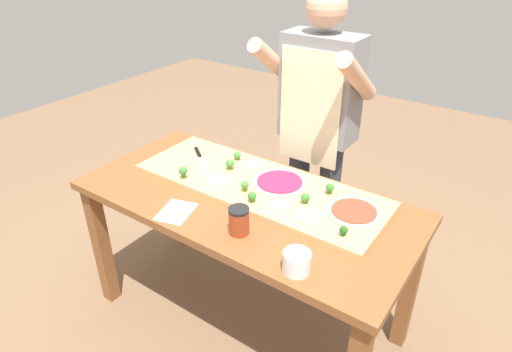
% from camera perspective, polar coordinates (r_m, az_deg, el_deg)
% --- Properties ---
extents(ground_plane, '(8.00, 8.00, 0.00)m').
position_cam_1_polar(ground_plane, '(2.59, -1.18, -17.75)').
color(ground_plane, brown).
extents(prep_table, '(1.61, 0.77, 0.79)m').
position_cam_1_polar(prep_table, '(2.14, -1.36, -5.27)').
color(prep_table, brown).
rests_on(prep_table, ground).
extents(cutting_board, '(1.26, 0.45, 0.03)m').
position_cam_1_polar(cutting_board, '(2.14, 0.45, -1.21)').
color(cutting_board, tan).
rests_on(cutting_board, prep_table).
extents(chefs_knife, '(0.27, 0.21, 0.02)m').
position_cam_1_polar(chefs_knife, '(2.38, -7.26, 2.42)').
color(chefs_knife, '#B7BABF').
rests_on(chefs_knife, cutting_board).
extents(pizza_whole_beet_magenta, '(0.27, 0.27, 0.02)m').
position_cam_1_polar(pizza_whole_beet_magenta, '(2.13, 3.08, -0.86)').
color(pizza_whole_beet_magenta, beige).
rests_on(pizza_whole_beet_magenta, cutting_board).
extents(pizza_whole_tomato_red, '(0.24, 0.24, 0.02)m').
position_cam_1_polar(pizza_whole_tomato_red, '(1.96, 12.56, -4.55)').
color(pizza_whole_tomato_red, beige).
rests_on(pizza_whole_tomato_red, cutting_board).
extents(pizza_slice_far_left, '(0.11, 0.11, 0.01)m').
position_cam_1_polar(pizza_slice_far_left, '(2.28, -0.42, 1.32)').
color(pizza_slice_far_left, beige).
rests_on(pizza_slice_far_left, cutting_board).
extents(pizza_slice_near_left, '(0.11, 0.11, 0.01)m').
position_cam_1_polar(pizza_slice_near_left, '(1.90, 6.79, -5.30)').
color(pizza_slice_near_left, beige).
rests_on(pizza_slice_near_left, cutting_board).
extents(pizza_slice_near_right, '(0.13, 0.13, 0.01)m').
position_cam_1_polar(pizza_slice_near_right, '(2.15, -4.62, -0.65)').
color(pizza_slice_near_right, beige).
rests_on(pizza_slice_near_right, cutting_board).
extents(pizza_slice_far_right, '(0.09, 0.09, 0.01)m').
position_cam_1_polar(pizza_slice_far_right, '(1.96, 3.38, -3.91)').
color(pizza_slice_far_right, beige).
rests_on(pizza_slice_far_right, cutting_board).
extents(broccoli_floret_front_mid, '(0.04, 0.04, 0.04)m').
position_cam_1_polar(broccoli_floret_front_mid, '(1.81, 11.28, -6.92)').
color(broccoli_floret_front_mid, '#2C5915').
rests_on(broccoli_floret_front_mid, cutting_board).
extents(broccoli_floret_back_right, '(0.04, 0.04, 0.05)m').
position_cam_1_polar(broccoli_floret_back_right, '(1.98, 6.41, -2.83)').
color(broccoli_floret_back_right, '#3F7220').
rests_on(broccoli_floret_back_right, cutting_board).
extents(broccoli_floret_back_left, '(0.04, 0.04, 0.05)m').
position_cam_1_polar(broccoli_floret_back_left, '(1.98, -0.51, -2.65)').
color(broccoli_floret_back_left, '#3F7220').
rests_on(broccoli_floret_back_left, cutting_board).
extents(broccoli_floret_center_left, '(0.04, 0.04, 0.06)m').
position_cam_1_polar(broccoli_floret_center_left, '(2.05, -1.46, -1.19)').
color(broccoli_floret_center_left, '#487A23').
rests_on(broccoli_floret_center_left, cutting_board).
extents(broccoli_floret_front_right, '(0.04, 0.04, 0.05)m').
position_cam_1_polar(broccoli_floret_front_right, '(2.06, 9.54, -1.53)').
color(broccoli_floret_front_right, '#3F7220').
rests_on(broccoli_floret_front_right, cutting_board).
extents(broccoli_floret_center_right, '(0.04, 0.04, 0.06)m').
position_cam_1_polar(broccoli_floret_center_right, '(2.24, -3.38, 1.59)').
color(broccoli_floret_center_right, '#487A23').
rests_on(broccoli_floret_center_right, cutting_board).
extents(broccoli_floret_back_mid, '(0.04, 0.04, 0.05)m').
position_cam_1_polar(broccoli_floret_back_mid, '(2.34, -2.44, 2.69)').
color(broccoli_floret_back_mid, '#487A23').
rests_on(broccoli_floret_back_mid, cutting_board).
extents(broccoli_floret_front_left, '(0.04, 0.04, 0.06)m').
position_cam_1_polar(broccoli_floret_front_left, '(2.19, -9.41, 0.59)').
color(broccoli_floret_front_left, '#3F7220').
rests_on(broccoli_floret_front_left, cutting_board).
extents(cheese_crumble_a, '(0.02, 0.02, 0.02)m').
position_cam_1_polar(cheese_crumble_a, '(2.12, 10.75, -1.58)').
color(cheese_crumble_a, silver).
rests_on(cheese_crumble_a, cutting_board).
extents(cheese_crumble_b, '(0.02, 0.02, 0.01)m').
position_cam_1_polar(cheese_crumble_b, '(2.38, -1.83, 2.68)').
color(cheese_crumble_b, white).
rests_on(cheese_crumble_b, cutting_board).
extents(cheese_crumble_c, '(0.03, 0.03, 0.02)m').
position_cam_1_polar(cheese_crumble_c, '(2.14, 8.10, -0.93)').
color(cheese_crumble_c, silver).
rests_on(cheese_crumble_c, cutting_board).
extents(cheese_crumble_d, '(0.02, 0.02, 0.01)m').
position_cam_1_polar(cheese_crumble_d, '(1.87, 9.54, -6.18)').
color(cheese_crumble_d, white).
rests_on(cheese_crumble_d, cutting_board).
extents(flour_cup, '(0.11, 0.11, 0.08)m').
position_cam_1_polar(flour_cup, '(1.65, 5.29, -11.16)').
color(flour_cup, white).
rests_on(flour_cup, prep_table).
extents(sauce_jar, '(0.09, 0.09, 0.12)m').
position_cam_1_polar(sauce_jar, '(1.82, -2.22, -5.80)').
color(sauce_jar, '#99381E').
rests_on(sauce_jar, prep_table).
extents(recipe_note, '(0.18, 0.21, 0.00)m').
position_cam_1_polar(recipe_note, '(2.01, -10.31, -4.57)').
color(recipe_note, white).
rests_on(recipe_note, prep_table).
extents(cook_center, '(0.54, 0.39, 1.67)m').
position_cam_1_polar(cook_center, '(2.40, 7.97, 7.15)').
color(cook_center, '#333847').
rests_on(cook_center, ground).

